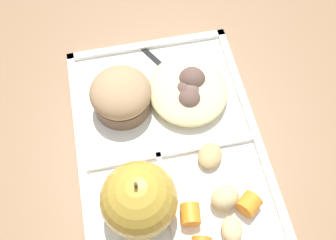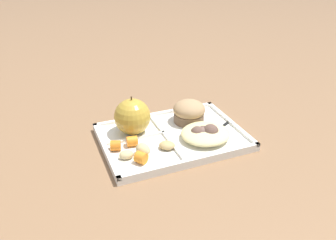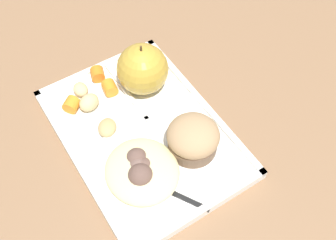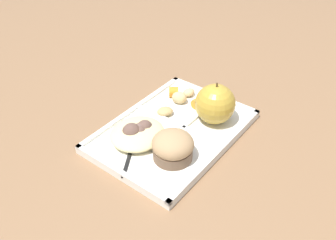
{
  "view_description": "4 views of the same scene",
  "coord_description": "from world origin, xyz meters",
  "px_view_note": "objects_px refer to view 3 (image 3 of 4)",
  "views": [
    {
      "loc": [
        -0.22,
        0.05,
        0.49
      ],
      "look_at": [
        0.01,
        -0.0,
        0.06
      ],
      "focal_mm": 42.63,
      "sensor_mm": 36.0,
      "label": 1
    },
    {
      "loc": [
        -0.28,
        -0.65,
        0.44
      ],
      "look_at": [
        -0.02,
        -0.01,
        0.06
      ],
      "focal_mm": 36.62,
      "sensor_mm": 36.0,
      "label": 2
    },
    {
      "loc": [
        0.33,
        -0.16,
        0.57
      ],
      "look_at": [
        0.03,
        0.03,
        0.06
      ],
      "focal_mm": 43.65,
      "sensor_mm": 36.0,
      "label": 3
    },
    {
      "loc": [
        0.49,
        0.37,
        0.51
      ],
      "look_at": [
        0.01,
        -0.01,
        0.04
      ],
      "focal_mm": 39.31,
      "sensor_mm": 36.0,
      "label": 4
    }
  ],
  "objects_px": {
    "bran_muffin": "(193,138)",
    "plastic_fork": "(158,186)",
    "lunch_tray": "(143,133)",
    "green_apple": "(143,69)"
  },
  "relations": [
    {
      "from": "bran_muffin",
      "to": "plastic_fork",
      "type": "relative_size",
      "value": 0.63
    },
    {
      "from": "lunch_tray",
      "to": "plastic_fork",
      "type": "relative_size",
      "value": 2.58
    },
    {
      "from": "bran_muffin",
      "to": "plastic_fork",
      "type": "xyz_separation_m",
      "value": [
        0.03,
        -0.08,
        -0.03
      ]
    },
    {
      "from": "green_apple",
      "to": "bran_muffin",
      "type": "distance_m",
      "value": 0.15
    },
    {
      "from": "bran_muffin",
      "to": "plastic_fork",
      "type": "height_order",
      "value": "bran_muffin"
    },
    {
      "from": "green_apple",
      "to": "plastic_fork",
      "type": "xyz_separation_m",
      "value": [
        0.18,
        -0.08,
        -0.04
      ]
    },
    {
      "from": "bran_muffin",
      "to": "green_apple",
      "type": "bearing_deg",
      "value": 180.0
    },
    {
      "from": "lunch_tray",
      "to": "bran_muffin",
      "type": "bearing_deg",
      "value": 36.61
    },
    {
      "from": "lunch_tray",
      "to": "bran_muffin",
      "type": "xyz_separation_m",
      "value": [
        0.07,
        0.05,
        0.03
      ]
    },
    {
      "from": "green_apple",
      "to": "bran_muffin",
      "type": "xyz_separation_m",
      "value": [
        0.15,
        -0.0,
        -0.02
      ]
    }
  ]
}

